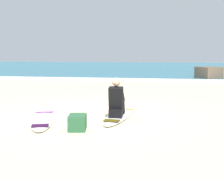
# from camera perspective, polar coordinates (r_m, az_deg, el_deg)

# --- Properties ---
(ground_plane) EXTENTS (80.00, 80.00, 0.00)m
(ground_plane) POSITION_cam_1_polar(r_m,az_deg,el_deg) (7.61, -4.28, -5.15)
(ground_plane) COLOR beige
(sea) EXTENTS (80.00, 28.00, 0.10)m
(sea) POSITION_cam_1_polar(r_m,az_deg,el_deg) (30.29, 5.92, 4.25)
(sea) COLOR teal
(sea) RESTS_ON ground
(breaking_foam) EXTENTS (80.00, 0.90, 0.11)m
(breaking_foam) POSITION_cam_1_polar(r_m,az_deg,el_deg) (16.67, 3.17, 1.83)
(breaking_foam) COLOR white
(breaking_foam) RESTS_ON ground
(surfboard_main) EXTENTS (0.76, 2.40, 0.08)m
(surfboard_main) POSITION_cam_1_polar(r_m,az_deg,el_deg) (7.43, 1.45, -5.17)
(surfboard_main) COLOR white
(surfboard_main) RESTS_ON ground
(surfer_seated) EXTENTS (0.38, 0.70, 0.95)m
(surfer_seated) POSITION_cam_1_polar(r_m,az_deg,el_deg) (7.12, 0.89, -2.42)
(surfer_seated) COLOR black
(surfer_seated) RESTS_ON surfboard_main
(surfboard_spare_near) EXTENTS (1.24, 2.38, 0.08)m
(surfboard_spare_near) POSITION_cam_1_polar(r_m,az_deg,el_deg) (7.20, -13.45, -5.77)
(surfboard_spare_near) COLOR white
(surfboard_spare_near) RESTS_ON ground
(beach_bag) EXTENTS (0.44, 0.54, 0.32)m
(beach_bag) POSITION_cam_1_polar(r_m,az_deg,el_deg) (6.21, -6.79, -6.51)
(beach_bag) COLOR #285B38
(beach_bag) RESTS_ON ground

